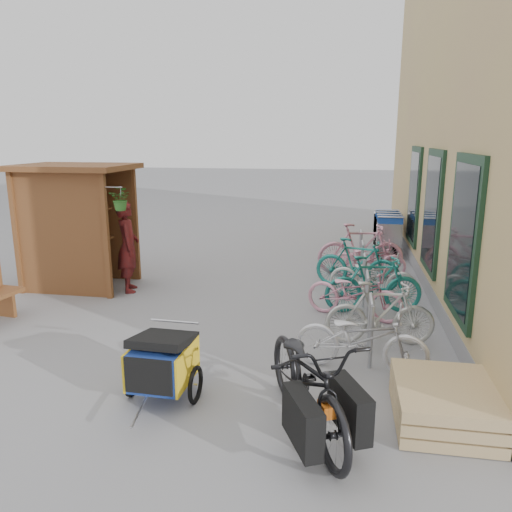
% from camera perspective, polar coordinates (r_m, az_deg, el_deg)
% --- Properties ---
extents(ground, '(80.00, 80.00, 0.00)m').
position_cam_1_polar(ground, '(7.24, -6.07, -10.32)').
color(ground, gray).
extents(kiosk, '(2.49, 1.65, 2.40)m').
position_cam_1_polar(kiosk, '(10.31, -20.24, 5.08)').
color(kiosk, brown).
rests_on(kiosk, ground).
extents(bike_rack, '(0.05, 5.35, 0.86)m').
position_cam_1_polar(bike_rack, '(9.08, 12.27, -2.12)').
color(bike_rack, '#A5A8AD').
rests_on(bike_rack, ground).
extents(pallet_stack, '(1.00, 1.20, 0.40)m').
position_cam_1_polar(pallet_stack, '(5.75, 20.71, -15.49)').
color(pallet_stack, tan).
rests_on(pallet_stack, ground).
extents(shopping_carts, '(0.61, 2.05, 1.09)m').
position_cam_1_polar(shopping_carts, '(13.23, 14.69, 3.14)').
color(shopping_carts, silver).
rests_on(shopping_carts, ground).
extents(child_trailer, '(0.83, 1.38, 0.81)m').
position_cam_1_polar(child_trailer, '(5.83, -10.63, -11.73)').
color(child_trailer, '#1B3895').
rests_on(child_trailer, ground).
extents(cargo_bike, '(1.54, 2.22, 1.11)m').
position_cam_1_polar(cargo_bike, '(5.14, 6.05, -13.97)').
color(cargo_bike, black).
rests_on(cargo_bike, ground).
extents(person_kiosk, '(0.62, 0.75, 1.75)m').
position_cam_1_polar(person_kiosk, '(9.80, -14.43, 1.04)').
color(person_kiosk, maroon).
rests_on(person_kiosk, ground).
extents(bike_0, '(1.75, 0.84, 0.88)m').
position_cam_1_polar(bike_0, '(6.50, 11.93, -9.18)').
color(bike_0, silver).
rests_on(bike_0, ground).
extents(bike_1, '(1.59, 0.60, 0.93)m').
position_cam_1_polar(bike_1, '(7.34, 14.00, -6.39)').
color(bike_1, '#BABBB6').
rests_on(bike_1, ground).
extents(bike_2, '(1.71, 1.04, 0.85)m').
position_cam_1_polar(bike_2, '(8.33, 11.20, -4.16)').
color(bike_2, pink).
rests_on(bike_2, ground).
extents(bike_3, '(1.70, 0.76, 0.99)m').
position_cam_1_polar(bike_3, '(8.61, 13.30, -3.19)').
color(bike_3, '#1E7A71').
rests_on(bike_3, ground).
extents(bike_4, '(1.65, 0.80, 0.83)m').
position_cam_1_polar(bike_4, '(9.46, 13.17, -2.19)').
color(bike_4, '#BABBB6').
rests_on(bike_4, ground).
extents(bike_5, '(1.73, 0.89, 1.00)m').
position_cam_1_polar(bike_5, '(9.90, 11.50, -0.90)').
color(bike_5, '#1E7A71').
rests_on(bike_5, ground).
extents(bike_6, '(1.54, 0.55, 0.81)m').
position_cam_1_polar(bike_6, '(10.77, 12.77, -0.33)').
color(bike_6, pink).
rests_on(bike_6, ground).
extents(bike_7, '(1.91, 0.82, 1.11)m').
position_cam_1_polar(bike_7, '(10.97, 11.88, 0.80)').
color(bike_7, pink).
rests_on(bike_7, ground).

